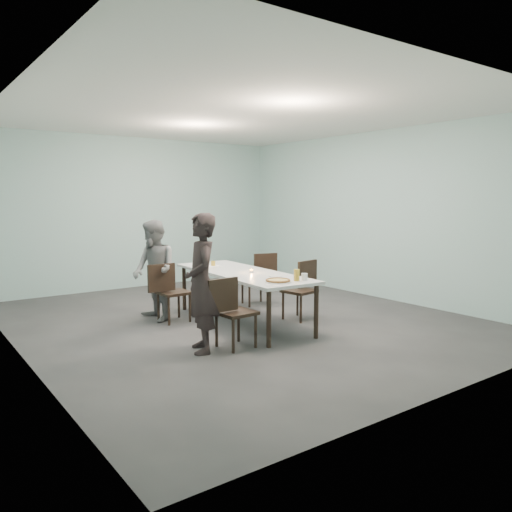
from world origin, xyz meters
TOP-DOWN VIEW (x-y plane):
  - ground at (0.00, 0.00)m, footprint 7.00×7.00m
  - room_shell at (0.00, 0.00)m, footprint 6.02×7.02m
  - table at (-0.05, -0.17)m, footprint 1.05×2.65m
  - chair_near_left at (-0.88, -1.12)m, footprint 0.62×0.44m
  - chair_far_left at (-0.91, 0.47)m, footprint 0.61×0.43m
  - chair_near_right at (0.82, -0.51)m, footprint 0.64×0.49m
  - chair_far_right at (0.90, 0.68)m, footprint 0.65×0.51m
  - diner_near at (-1.22, -1.02)m, footprint 0.57×0.70m
  - diner_far at (-1.03, 0.69)m, footprint 0.57×0.73m
  - pizza at (-0.19, -1.17)m, footprint 0.34×0.34m
  - side_plate at (0.06, -0.79)m, footprint 0.18×0.18m
  - beer_glass at (0.07, -1.23)m, footprint 0.08×0.08m
  - water_tumbler at (0.18, -1.26)m, footprint 0.08×0.08m
  - tealight at (-0.01, -0.33)m, footprint 0.06×0.06m
  - amber_tumbler at (-0.09, 0.58)m, footprint 0.07×0.07m
  - menu at (-0.15, 0.59)m, footprint 0.31×0.24m

SIDE VIEW (x-z plane):
  - ground at x=0.00m, z-range 0.00..0.00m
  - chair_near_left at x=-0.88m, z-range 0.07..0.94m
  - chair_far_left at x=-0.91m, z-range 0.07..0.94m
  - chair_near_right at x=0.82m, z-range 0.07..0.94m
  - chair_far_right at x=0.90m, z-range 0.07..0.94m
  - table at x=-0.05m, z-range 0.32..1.07m
  - diner_far at x=-1.03m, z-range 0.00..1.50m
  - menu at x=-0.15m, z-range 0.75..0.76m
  - side_plate at x=0.06m, z-range 0.75..0.76m
  - pizza at x=-0.19m, z-range 0.75..0.79m
  - tealight at x=-0.01m, z-range 0.75..0.79m
  - amber_tumbler at x=-0.09m, z-range 0.75..0.83m
  - water_tumbler at x=0.18m, z-range 0.75..0.84m
  - diner_near at x=-1.22m, z-range 0.00..1.64m
  - beer_glass at x=0.07m, z-range 0.75..0.90m
  - room_shell at x=0.00m, z-range 0.52..3.53m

